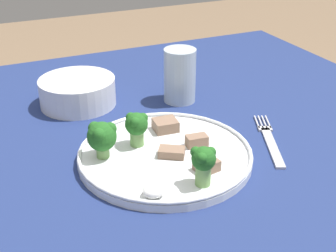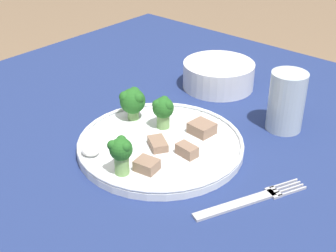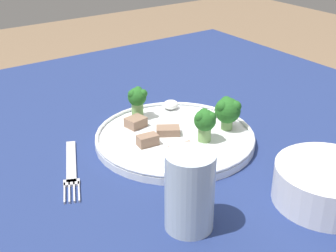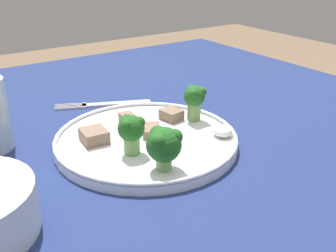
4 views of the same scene
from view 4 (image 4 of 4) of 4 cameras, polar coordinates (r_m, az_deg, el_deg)
table at (r=0.65m, az=-3.18°, el=-10.83°), size 1.09×1.09×0.78m
dinner_plate at (r=0.59m, az=-3.05°, el=-1.93°), size 0.27×0.27×0.02m
fork at (r=0.75m, az=-9.26°, el=3.11°), size 0.09×0.17×0.00m
broccoli_floret_near_rim_left at (r=0.63m, az=3.84°, el=3.98°), size 0.03×0.03×0.06m
broccoli_floret_center_left at (r=0.53m, az=-5.36°, el=-0.59°), size 0.04×0.04×0.06m
broccoli_floret_back_left at (r=0.49m, az=-0.61°, el=-2.67°), size 0.05×0.05×0.06m
meat_slice_front_slice at (r=0.63m, az=-5.54°, el=0.95°), size 0.04×0.02×0.02m
meat_slice_middle_slice at (r=0.58m, az=-10.68°, el=-1.40°), size 0.04×0.04×0.02m
meat_slice_rear_slice at (r=0.60m, az=-2.56°, el=-0.55°), size 0.05×0.04×0.01m
meat_slice_edge_slice at (r=0.64m, az=0.50°, el=1.65°), size 0.04×0.03×0.02m
sauce_dollop at (r=0.59m, az=7.91°, el=-0.72°), size 0.03×0.03×0.02m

